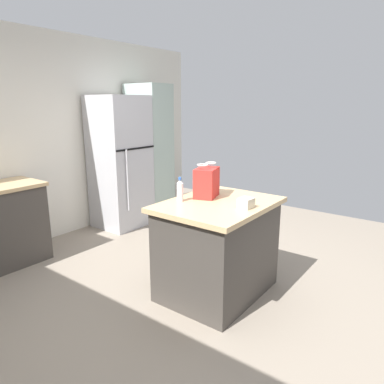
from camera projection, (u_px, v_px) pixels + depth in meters
The scene contains 8 objects.
ground at pixel (194, 295), 3.35m from camera, with size 6.81×6.81×0.00m, color gray.
back_wall at pixel (37, 139), 4.46m from camera, with size 5.68×0.13×2.65m.
kitchen_island at pixel (218, 248), 3.31m from camera, with size 1.10×0.85×0.89m.
refrigerator at pixel (120, 162), 5.10m from camera, with size 0.72×0.69×1.88m.
tall_cabinet at pixel (150, 152), 5.55m from camera, with size 0.47×0.61×2.05m.
shopping_bag at pixel (207, 182), 3.35m from camera, with size 0.32×0.26×0.32m.
small_box at pixel (246, 203), 3.01m from camera, with size 0.12×0.11×0.09m, color beige.
bottle at pixel (180, 191), 3.20m from camera, with size 0.06×0.06×0.23m.
Camera 1 is at (-2.42, -1.80, 1.76)m, focal length 33.07 mm.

